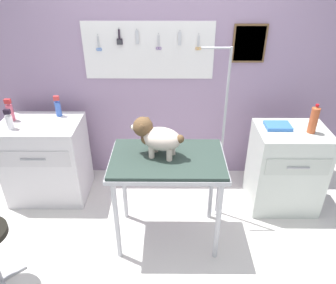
{
  "coord_description": "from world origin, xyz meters",
  "views": [
    {
      "loc": [
        0.03,
        -2.06,
        2.32
      ],
      "look_at": [
        0.02,
        0.22,
        1.0
      ],
      "focal_mm": 34.53,
      "sensor_mm": 36.0,
      "label": 1
    }
  ],
  "objects_px": {
    "grooming_arm": "(221,146)",
    "counter_left": "(47,160)",
    "grooming_table": "(167,167)",
    "soda_bottle": "(314,120)",
    "cabinet_right": "(285,168)",
    "dog": "(156,136)",
    "pump_bottle_white": "(10,111)"
  },
  "relations": [
    {
      "from": "grooming_arm",
      "to": "cabinet_right",
      "type": "distance_m",
      "value": 0.81
    },
    {
      "from": "soda_bottle",
      "to": "dog",
      "type": "bearing_deg",
      "value": -164.27
    },
    {
      "from": "soda_bottle",
      "to": "pump_bottle_white",
      "type": "bearing_deg",
      "value": 175.13
    },
    {
      "from": "grooming_table",
      "to": "cabinet_right",
      "type": "bearing_deg",
      "value": 21.97
    },
    {
      "from": "counter_left",
      "to": "soda_bottle",
      "type": "bearing_deg",
      "value": -4.06
    },
    {
      "from": "dog",
      "to": "cabinet_right",
      "type": "distance_m",
      "value": 1.5
    },
    {
      "from": "cabinet_right",
      "to": "soda_bottle",
      "type": "relative_size",
      "value": 3.1
    },
    {
      "from": "grooming_arm",
      "to": "soda_bottle",
      "type": "height_order",
      "value": "grooming_arm"
    },
    {
      "from": "counter_left",
      "to": "cabinet_right",
      "type": "distance_m",
      "value": 2.49
    },
    {
      "from": "grooming_table",
      "to": "counter_left",
      "type": "height_order",
      "value": "grooming_table"
    },
    {
      "from": "soda_bottle",
      "to": "grooming_arm",
      "type": "bearing_deg",
      "value": -172.47
    },
    {
      "from": "dog",
      "to": "soda_bottle",
      "type": "xyz_separation_m",
      "value": [
        1.44,
        0.4,
        -0.04
      ]
    },
    {
      "from": "counter_left",
      "to": "cabinet_right",
      "type": "relative_size",
      "value": 0.99
    },
    {
      "from": "counter_left",
      "to": "pump_bottle_white",
      "type": "xyz_separation_m",
      "value": [
        -0.29,
        0.06,
        0.54
      ]
    },
    {
      "from": "grooming_arm",
      "to": "grooming_table",
      "type": "bearing_deg",
      "value": -146.35
    },
    {
      "from": "counter_left",
      "to": "cabinet_right",
      "type": "height_order",
      "value": "cabinet_right"
    },
    {
      "from": "grooming_arm",
      "to": "counter_left",
      "type": "relative_size",
      "value": 1.94
    },
    {
      "from": "grooming_table",
      "to": "grooming_arm",
      "type": "height_order",
      "value": "grooming_arm"
    },
    {
      "from": "grooming_arm",
      "to": "counter_left",
      "type": "xyz_separation_m",
      "value": [
        -1.78,
        0.3,
        -0.36
      ]
    },
    {
      "from": "grooming_table",
      "to": "soda_bottle",
      "type": "distance_m",
      "value": 1.43
    },
    {
      "from": "cabinet_right",
      "to": "grooming_table",
      "type": "bearing_deg",
      "value": -158.03
    },
    {
      "from": "dog",
      "to": "pump_bottle_white",
      "type": "distance_m",
      "value": 1.63
    },
    {
      "from": "grooming_arm",
      "to": "counter_left",
      "type": "height_order",
      "value": "grooming_arm"
    },
    {
      "from": "pump_bottle_white",
      "to": "counter_left",
      "type": "bearing_deg",
      "value": -12.18
    },
    {
      "from": "grooming_arm",
      "to": "cabinet_right",
      "type": "xyz_separation_m",
      "value": [
        0.71,
        0.16,
        -0.36
      ]
    },
    {
      "from": "grooming_arm",
      "to": "dog",
      "type": "bearing_deg",
      "value": -153.49
    },
    {
      "from": "soda_bottle",
      "to": "counter_left",
      "type": "bearing_deg",
      "value": 175.94
    },
    {
      "from": "grooming_arm",
      "to": "counter_left",
      "type": "bearing_deg",
      "value": 170.48
    },
    {
      "from": "grooming_arm",
      "to": "dog",
      "type": "xyz_separation_m",
      "value": [
        -0.59,
        -0.29,
        0.26
      ]
    },
    {
      "from": "grooming_table",
      "to": "counter_left",
      "type": "bearing_deg",
      "value": 154.07
    },
    {
      "from": "grooming_table",
      "to": "pump_bottle_white",
      "type": "xyz_separation_m",
      "value": [
        -1.58,
        0.69,
        0.19
      ]
    },
    {
      "from": "soda_bottle",
      "to": "grooming_table",
      "type": "bearing_deg",
      "value": -161.84
    }
  ]
}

